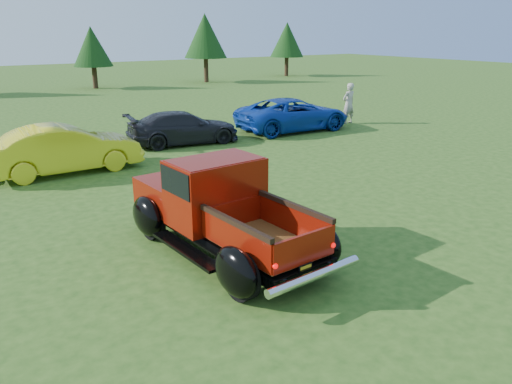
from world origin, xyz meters
The scene contains 9 objects.
ground centered at (0.00, 0.00, 0.00)m, with size 120.00×120.00×0.00m, color #284D16.
tree_mid_right centered at (6.00, 30.00, 2.97)m, with size 2.82×2.82×4.40m.
tree_east centered at (15.00, 29.50, 3.66)m, with size 3.46×3.46×5.40m.
tree_far_east centered at (24.00, 30.50, 3.25)m, with size 3.07×3.07×4.80m.
pickup_truck centered at (-0.36, 0.31, 0.87)m, with size 2.62×5.05×1.82m.
show_car_yellow centered at (-1.50, 7.62, 0.73)m, with size 1.55×4.43×1.46m, color yellow.
show_car_grey centered at (3.25, 9.33, 0.62)m, with size 1.73×4.26×1.23m, color black.
show_car_blue centered at (8.34, 9.12, 0.70)m, with size 2.31×5.02×1.39m, color #0E35A0.
spectator centered at (11.50, 9.04, 0.93)m, with size 0.68×0.44×1.85m, color #ABA394.
Camera 1 is at (-4.81, -7.85, 4.19)m, focal length 35.00 mm.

